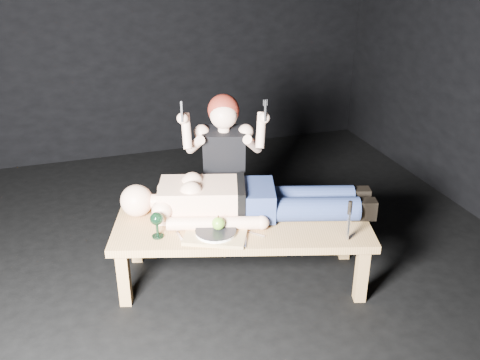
{
  "coord_description": "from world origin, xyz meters",
  "views": [
    {
      "loc": [
        -0.68,
        -3.1,
        2.25
      ],
      "look_at": [
        0.29,
        -0.04,
        0.75
      ],
      "focal_mm": 40.26,
      "sensor_mm": 36.0,
      "label": 1
    }
  ],
  "objects_px": {
    "serving_tray": "(216,235)",
    "carving_knife": "(349,221)",
    "kneeling_woman": "(224,168)",
    "table": "(242,252)",
    "goblet": "(157,225)",
    "lying_man": "(250,196)"
  },
  "relations": [
    {
      "from": "serving_tray",
      "to": "table",
      "type": "bearing_deg",
      "value": 27.13
    },
    {
      "from": "kneeling_woman",
      "to": "table",
      "type": "bearing_deg",
      "value": -77.66
    },
    {
      "from": "serving_tray",
      "to": "carving_knife",
      "type": "relative_size",
      "value": 1.43
    },
    {
      "from": "goblet",
      "to": "carving_knife",
      "type": "distance_m",
      "value": 1.21
    },
    {
      "from": "lying_man",
      "to": "carving_knife",
      "type": "distance_m",
      "value": 0.7
    },
    {
      "from": "table",
      "to": "kneeling_woman",
      "type": "height_order",
      "value": "kneeling_woman"
    },
    {
      "from": "lying_man",
      "to": "kneeling_woman",
      "type": "height_order",
      "value": "kneeling_woman"
    },
    {
      "from": "table",
      "to": "carving_knife",
      "type": "distance_m",
      "value": 0.79
    },
    {
      "from": "lying_man",
      "to": "serving_tray",
      "type": "bearing_deg",
      "value": -128.4
    },
    {
      "from": "serving_tray",
      "to": "carving_knife",
      "type": "distance_m",
      "value": 0.85
    },
    {
      "from": "kneeling_woman",
      "to": "carving_knife",
      "type": "height_order",
      "value": "kneeling_woman"
    },
    {
      "from": "carving_knife",
      "to": "table",
      "type": "bearing_deg",
      "value": 160.73
    },
    {
      "from": "table",
      "to": "lying_man",
      "type": "xyz_separation_m",
      "value": [
        0.09,
        0.11,
        0.37
      ]
    },
    {
      "from": "kneeling_woman",
      "to": "lying_man",
      "type": "bearing_deg",
      "value": -66.91
    },
    {
      "from": "goblet",
      "to": "carving_knife",
      "type": "xyz_separation_m",
      "value": [
        1.15,
        -0.4,
        0.05
      ]
    },
    {
      "from": "table",
      "to": "kneeling_woman",
      "type": "bearing_deg",
      "value": 102.36
    },
    {
      "from": "kneeling_woman",
      "to": "carving_knife",
      "type": "relative_size",
      "value": 4.54
    },
    {
      "from": "lying_man",
      "to": "serving_tray",
      "type": "distance_m",
      "value": 0.4
    },
    {
      "from": "serving_tray",
      "to": "lying_man",
      "type": "bearing_deg",
      "value": 35.51
    },
    {
      "from": "kneeling_woman",
      "to": "goblet",
      "type": "xyz_separation_m",
      "value": [
        -0.61,
        -0.55,
        -0.09
      ]
    },
    {
      "from": "table",
      "to": "goblet",
      "type": "bearing_deg",
      "value": -163.54
    },
    {
      "from": "serving_tray",
      "to": "carving_knife",
      "type": "height_order",
      "value": "carving_knife"
    }
  ]
}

